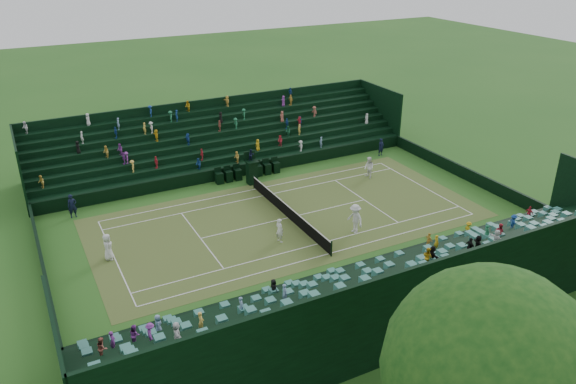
# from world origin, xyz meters

# --- Properties ---
(ground) EXTENTS (160.00, 160.00, 0.00)m
(ground) POSITION_xyz_m (0.00, 0.00, 0.00)
(ground) COLOR #275C1D
(ground) RESTS_ON ground
(court_surface) EXTENTS (12.97, 26.77, 0.01)m
(court_surface) POSITION_xyz_m (0.00, 0.00, 0.01)
(court_surface) COLOR #356C24
(court_surface) RESTS_ON ground
(perimeter_wall_north) EXTENTS (17.17, 0.20, 1.00)m
(perimeter_wall_north) POSITION_xyz_m (0.00, 15.88, 0.50)
(perimeter_wall_north) COLOR black
(perimeter_wall_north) RESTS_ON ground
(perimeter_wall_south) EXTENTS (17.17, 0.20, 1.00)m
(perimeter_wall_south) POSITION_xyz_m (0.00, -15.88, 0.50)
(perimeter_wall_south) COLOR black
(perimeter_wall_south) RESTS_ON ground
(perimeter_wall_east) EXTENTS (0.20, 31.77, 1.00)m
(perimeter_wall_east) POSITION_xyz_m (8.48, 0.00, 0.50)
(perimeter_wall_east) COLOR black
(perimeter_wall_east) RESTS_ON ground
(perimeter_wall_west) EXTENTS (0.20, 31.77, 1.00)m
(perimeter_wall_west) POSITION_xyz_m (-8.48, 0.00, 0.50)
(perimeter_wall_west) COLOR black
(perimeter_wall_west) RESTS_ON ground
(north_grandstand) EXTENTS (6.60, 32.00, 4.90)m
(north_grandstand) POSITION_xyz_m (12.66, 0.00, 1.55)
(north_grandstand) COLOR black
(north_grandstand) RESTS_ON ground
(south_grandstand) EXTENTS (6.60, 32.00, 4.90)m
(south_grandstand) POSITION_xyz_m (-12.66, 0.00, 1.55)
(south_grandstand) COLOR black
(south_grandstand) RESTS_ON ground
(tennis_net) EXTENTS (11.67, 0.10, 1.06)m
(tennis_net) POSITION_xyz_m (0.00, 0.00, 0.53)
(tennis_net) COLOR black
(tennis_net) RESTS_ON ground
(umpire_chair) EXTENTS (0.92, 0.92, 2.91)m
(umpire_chair) POSITION_xyz_m (-6.65, 0.21, 1.24)
(umpire_chair) COLOR black
(umpire_chair) RESTS_ON ground
(courtside_chairs) EXTENTS (0.59, 5.56, 1.28)m
(courtside_chairs) POSITION_xyz_m (-7.89, 0.42, 0.48)
(courtside_chairs) COLOR black
(courtside_chairs) RESTS_ON ground
(player_near_west) EXTENTS (0.96, 0.77, 1.71)m
(player_near_west) POSITION_xyz_m (-0.13, -12.18, 0.86)
(player_near_west) COLOR silver
(player_near_west) RESTS_ON ground
(player_near_east) EXTENTS (0.70, 0.56, 1.66)m
(player_near_east) POSITION_xyz_m (2.70, -2.01, 0.83)
(player_near_east) COLOR white
(player_near_east) RESTS_ON ground
(player_far_west) EXTENTS (0.88, 0.69, 1.76)m
(player_far_west) POSITION_xyz_m (-3.38, 9.12, 0.88)
(player_far_west) COLOR white
(player_far_west) RESTS_ON ground
(player_far_east) EXTENTS (1.41, 0.95, 2.02)m
(player_far_east) POSITION_xyz_m (3.84, 2.98, 1.01)
(player_far_east) COLOR silver
(player_far_east) RESTS_ON ground
(line_judge_north) EXTENTS (0.45, 0.62, 1.59)m
(line_judge_north) POSITION_xyz_m (-7.11, 13.02, 0.79)
(line_judge_north) COLOR black
(line_judge_north) RESTS_ON ground
(line_judge_south) EXTENTS (0.46, 0.66, 1.71)m
(line_judge_south) POSITION_xyz_m (-7.02, -13.25, 0.86)
(line_judge_south) COLOR black
(line_judge_south) RESTS_ON ground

